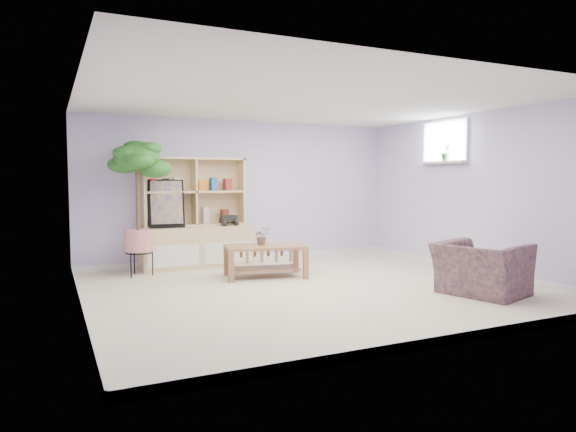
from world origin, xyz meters
name	(u,v)px	position (x,y,z in m)	size (l,w,h in m)	color
floor	(311,289)	(0.00, 0.00, 0.00)	(5.50, 5.00, 0.01)	silver
ceiling	(311,100)	(0.00, 0.00, 2.40)	(5.50, 5.00, 0.01)	silver
walls	(311,196)	(0.00, 0.00, 1.20)	(5.51, 5.01, 2.40)	silver
baseboard	(311,285)	(0.00, 0.00, 0.05)	(5.50, 5.00, 0.10)	white
window	(445,142)	(2.73, 0.60, 2.00)	(0.10, 0.98, 0.68)	white
window_sill	(442,162)	(2.67, 0.60, 1.68)	(0.14, 1.00, 0.04)	white
storage_unit	(196,213)	(-0.89, 2.24, 0.88)	(1.76, 0.59, 1.76)	#D2B17C
poster	(166,204)	(-1.37, 2.19, 1.04)	(0.54, 0.13, 0.75)	gold
toy_truck	(229,220)	(-0.37, 2.17, 0.75)	(0.36, 0.25, 0.19)	black
coffee_table	(265,261)	(-0.22, 1.00, 0.23)	(1.13, 0.62, 0.46)	#955529
table_plant	(262,236)	(-0.24, 1.07, 0.59)	(0.23, 0.20, 0.25)	#2C773A
floor_tree	(138,208)	(-1.85, 1.86, 0.99)	(0.73, 0.73, 1.99)	#166919
armchair	(481,265)	(1.74, -1.17, 0.36)	(0.98, 0.85, 0.73)	#131338
sill_plant	(446,153)	(2.67, 0.52, 1.83)	(0.15, 0.12, 0.26)	#166919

